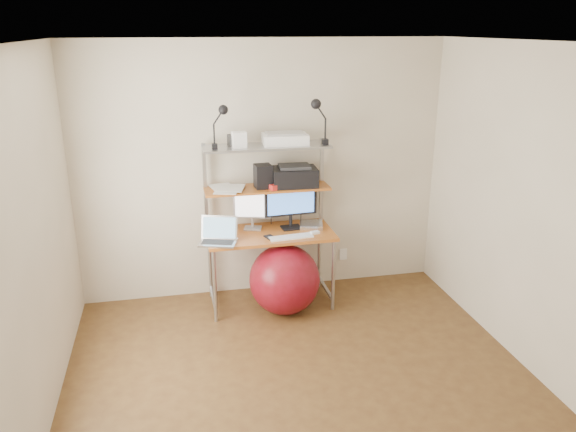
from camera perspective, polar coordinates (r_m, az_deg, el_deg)
The scene contains 20 objects.
room at distance 3.82m, azimuth 1.97°, elevation -1.89°, with size 3.60×3.60×3.60m.
computer_desk at distance 5.31m, azimuth -2.00°, elevation 0.73°, with size 1.20×0.60×1.57m.
wall_outlet at distance 5.99m, azimuth 5.63°, elevation -3.89°, with size 0.08×0.01×0.12m, color white.
monitor_silver at distance 5.37m, azimuth -3.67°, elevation 0.90°, with size 0.36×0.16×0.41m.
monitor_black at distance 5.36m, azimuth 0.28°, elevation 1.40°, with size 0.52×0.16×0.51m.
laptop at distance 5.11m, azimuth -7.06°, elevation -2.10°, with size 0.39×0.35×0.29m.
keyboard at distance 5.19m, azimuth 0.31°, elevation -2.15°, with size 0.41×0.12×0.01m, color white.
mouse at distance 5.29m, azimuth 2.75°, elevation -1.69°, with size 0.08×0.05×0.02m, color white.
mac_mini at distance 5.46m, azimuth 2.37°, elevation -0.90°, with size 0.22×0.22×0.04m, color silver.
phone at distance 5.18m, azimuth -1.78°, elevation -2.20°, with size 0.08×0.14×0.01m, color black.
printer at distance 5.34m, azimuth 0.65°, elevation 4.08°, with size 0.44×0.31×0.20m.
nas_cube at distance 5.27m, azimuth -2.56°, elevation 4.06°, with size 0.15×0.15×0.22m, color black.
red_box at distance 5.26m, azimuth -1.04°, elevation 3.07°, with size 0.18×0.12×0.05m, color red.
scanner at distance 5.27m, azimuth -0.31°, elevation 7.88°, with size 0.43×0.29×0.11m.
box_white at distance 5.13m, azimuth -4.99°, elevation 7.73°, with size 0.12×0.10×0.14m, color white.
box_grey at distance 5.21m, azimuth -5.50°, elevation 7.67°, with size 0.10×0.10×0.10m, color #2A2A2D.
clip_lamp_left at distance 5.05m, azimuth -6.78°, elevation 9.95°, with size 0.16×0.09×0.39m.
clip_lamp_right at distance 5.19m, azimuth 3.06°, elevation 10.56°, with size 0.17×0.09×0.42m.
exercise_ball at distance 5.31m, azimuth -0.36°, elevation -6.47°, with size 0.67×0.67×0.67m, color maroon.
paper_stack at distance 5.26m, azimuth -6.26°, elevation 2.79°, with size 0.36×0.41×0.02m.
Camera 1 is at (-0.88, -3.47, 2.60)m, focal length 35.00 mm.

